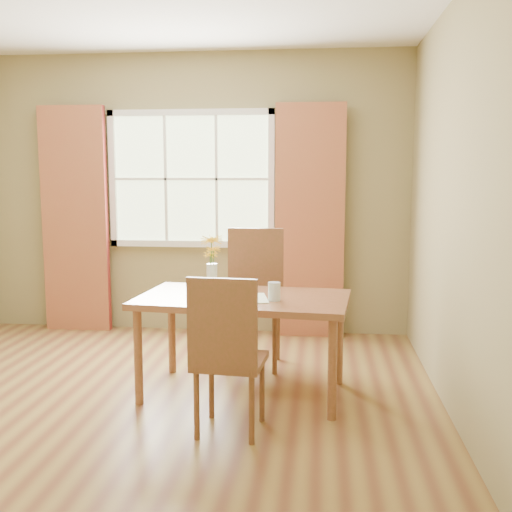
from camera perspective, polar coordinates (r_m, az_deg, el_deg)
The scene contains 12 objects.
room at distance 4.07m, azimuth -11.79°, elevation 4.79°, with size 4.24×3.84×2.74m.
window at distance 5.87m, azimuth -6.18°, elevation 7.30°, with size 1.62×0.06×1.32m.
curtain_left at distance 6.15m, azimuth -16.84°, elevation 3.30°, with size 0.65×0.08×2.20m, color maroon.
curtain_right at distance 5.67m, azimuth 5.14°, elevation 3.24°, with size 0.65×0.08×2.20m, color maroon.
dining_table at distance 4.20m, azimuth -1.21°, elevation -4.83°, with size 1.52×0.95×0.71m.
chair_near at distance 3.55m, azimuth -2.80°, elevation -8.86°, with size 0.44×0.44×0.98m.
chair_far at distance 4.90m, azimuth -0.14°, elevation -3.28°, with size 0.47×0.47×1.11m.
placemat at distance 4.10m, azimuth -2.12°, elevation -4.07°, with size 0.45×0.33×0.01m, color beige.
plate at distance 4.06m, azimuth -2.52°, elevation -4.05°, with size 0.25×0.25×0.01m, color #6EC030.
croissant_sandwich at distance 4.04m, azimuth -3.11°, elevation -3.13°, with size 0.20×0.16×0.13m.
water_glass at distance 4.04m, azimuth 1.75°, elevation -3.44°, with size 0.08×0.08×0.12m.
flower_vase at distance 4.36m, azimuth -4.23°, elevation -0.13°, with size 0.16×0.16×0.41m.
Camera 1 is at (1.25, -3.87, 1.56)m, focal length 42.00 mm.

